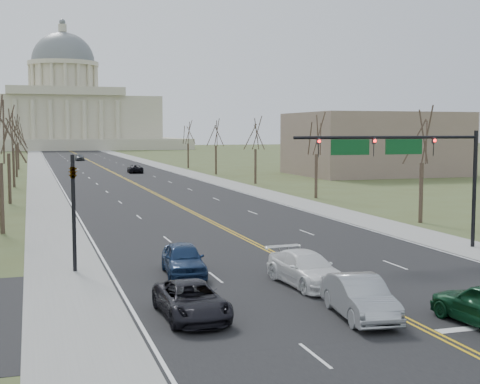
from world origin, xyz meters
TOP-DOWN VIEW (x-y plane):
  - ground at (0.00, 0.00)m, footprint 600.00×600.00m
  - road at (0.00, 110.00)m, footprint 20.00×380.00m
  - cross_road at (0.00, 6.00)m, footprint 120.00×14.00m
  - sidewalk_left at (-12.00, 110.00)m, footprint 4.00×380.00m
  - sidewalk_right at (12.00, 110.00)m, footprint 4.00×380.00m
  - center_line at (0.00, 110.00)m, footprint 0.42×380.00m
  - edge_line_left at (-9.80, 110.00)m, footprint 0.15×380.00m
  - edge_line_right at (9.80, 110.00)m, footprint 0.15×380.00m
  - capitol at (0.00, 249.91)m, footprint 90.00×60.00m
  - signal_mast at (7.45, 13.50)m, footprint 12.12×0.44m
  - signal_left at (-11.50, 13.50)m, footprint 0.32×0.36m
  - tree_r_0 at (15.50, 24.00)m, footprint 3.74×3.74m
  - tree_r_1 at (15.50, 44.00)m, footprint 3.74×3.74m
  - tree_l_1 at (-15.50, 48.00)m, footprint 3.96×3.96m
  - tree_r_2 at (15.50, 64.00)m, footprint 3.74×3.74m
  - tree_l_2 at (-15.50, 68.00)m, footprint 3.96×3.96m
  - tree_r_3 at (15.50, 84.00)m, footprint 3.74×3.74m
  - tree_l_3 at (-15.50, 88.00)m, footprint 3.96×3.96m
  - tree_r_4 at (15.50, 104.00)m, footprint 3.74×3.74m
  - tree_l_4 at (-15.50, 108.00)m, footprint 3.96×3.96m
  - bldg_right_mass at (40.00, 76.00)m, footprint 25.00×20.00m
  - car_sb_inner_lead at (-1.58, 1.52)m, footprint 2.28×5.03m
  - car_sb_outer_lead at (-7.77, 3.45)m, footprint 2.37×4.96m
  - car_sb_inner_second at (-1.42, 7.11)m, footprint 2.61×5.49m
  - car_sb_outer_second at (-6.39, 11.00)m, footprint 2.30×4.87m
  - car_far_nb at (3.45, 91.71)m, footprint 2.57×5.17m
  - car_far_sb at (-2.20, 141.43)m, footprint 2.06×4.96m

SIDE VIEW (x-z plane):
  - ground at x=0.00m, z-range 0.00..0.00m
  - road at x=0.00m, z-range 0.00..0.01m
  - cross_road at x=0.00m, z-range 0.00..0.01m
  - sidewalk_left at x=-12.00m, z-range 0.00..0.03m
  - sidewalk_right at x=12.00m, z-range 0.00..0.03m
  - center_line at x=0.00m, z-range 0.01..0.02m
  - edge_line_left at x=-9.80m, z-range 0.01..0.02m
  - edge_line_right at x=9.80m, z-range 0.01..0.02m
  - car_sb_outer_lead at x=-7.77m, z-range 0.01..1.38m
  - car_far_nb at x=3.45m, z-range 0.01..1.42m
  - car_sb_inner_second at x=-1.42m, z-range 0.01..1.56m
  - car_sb_inner_lead at x=-1.58m, z-range 0.01..1.61m
  - car_sb_outer_second at x=-6.39m, z-range 0.01..1.62m
  - car_far_sb at x=-2.20m, z-range 0.01..1.69m
  - signal_left at x=-11.50m, z-range 0.71..6.71m
  - bldg_right_mass at x=40.00m, z-range 0.00..10.00m
  - signal_mast at x=7.45m, z-range 2.16..9.36m
  - tree_r_0 at x=15.50m, z-range 2.30..10.80m
  - tree_r_1 at x=15.50m, z-range 2.30..10.80m
  - tree_r_2 at x=15.50m, z-range 2.30..10.80m
  - tree_r_3 at x=15.50m, z-range 2.30..10.80m
  - tree_r_4 at x=15.50m, z-range 2.30..10.80m
  - tree_l_1 at x=-15.50m, z-range 2.44..11.44m
  - tree_l_2 at x=-15.50m, z-range 2.44..11.44m
  - tree_l_3 at x=-15.50m, z-range 2.44..11.44m
  - tree_l_4 at x=-15.50m, z-range 2.44..11.44m
  - capitol at x=0.00m, z-range -10.80..39.20m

